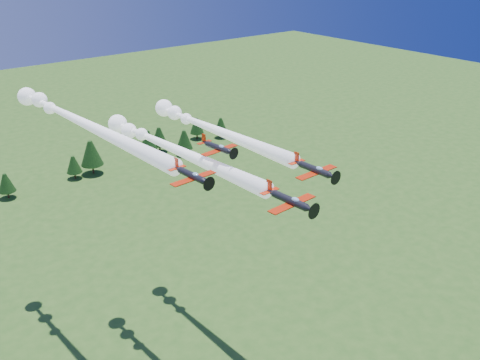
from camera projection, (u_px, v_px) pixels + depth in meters
plane_lead at (170, 147)px, 93.18m from camera, size 8.91×52.19×3.70m
plane_left at (77, 120)px, 94.80m from camera, size 8.83×60.48×3.70m
plane_right at (209, 127)px, 103.75m from camera, size 8.24×50.12×3.70m
plane_slot at (218, 148)px, 83.57m from camera, size 6.86×7.44×2.40m
treeline at (36, 171)px, 172.28m from camera, size 169.52×20.01×11.99m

